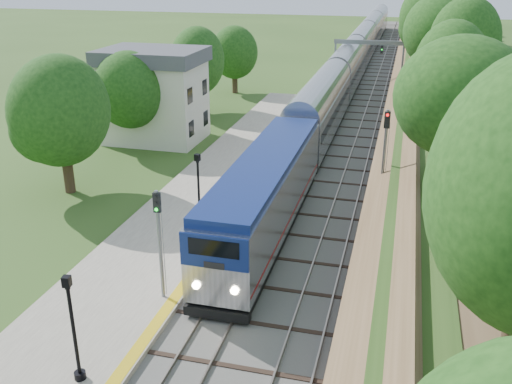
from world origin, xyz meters
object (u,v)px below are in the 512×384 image
(lamppost_far, at_px, (199,194))
(signal_farside, at_px, (385,149))
(train, at_px, (355,59))
(signal_platform, at_px, (159,233))
(signal_gantry, at_px, (369,52))
(lamppost_mid, at_px, (74,335))
(station_building, at_px, (154,95))

(lamppost_far, bearing_deg, signal_farside, 30.06)
(train, bearing_deg, signal_platform, -92.79)
(signal_gantry, distance_m, signal_farside, 35.81)
(lamppost_far, xyz_separation_m, signal_platform, (1.05, -7.86, 1.31))
(train, distance_m, signal_platform, 59.61)
(signal_gantry, height_order, lamppost_mid, signal_gantry)
(lamppost_far, distance_m, signal_farside, 11.85)
(signal_gantry, bearing_deg, lamppost_far, -98.80)
(lamppost_mid, xyz_separation_m, signal_platform, (0.75, 6.03, 1.30))
(signal_gantry, xyz_separation_m, signal_platform, (-5.37, -49.34, -1.18))
(lamppost_far, relative_size, signal_platform, 0.82)
(station_building, height_order, signal_farside, station_building)
(station_building, distance_m, lamppost_mid, 32.14)
(signal_platform, height_order, signal_farside, signal_farside)
(station_building, relative_size, train, 0.07)
(station_building, xyz_separation_m, signal_platform, (11.10, -24.35, -0.45))
(station_building, height_order, signal_platform, station_building)
(station_building, distance_m, signal_gantry, 29.94)
(signal_gantry, bearing_deg, lamppost_mid, -96.31)
(signal_farside, bearing_deg, lamppost_mid, -116.48)
(train, height_order, signal_platform, signal_platform)
(train, height_order, lamppost_far, train)
(lamppost_mid, height_order, signal_platform, signal_platform)
(signal_platform, bearing_deg, signal_gantry, 83.79)
(station_building, bearing_deg, signal_gantry, 56.62)
(station_building, height_order, signal_gantry, station_building)
(station_building, distance_m, signal_platform, 26.76)
(station_building, height_order, lamppost_far, station_building)
(lamppost_far, bearing_deg, train, 85.63)
(signal_gantry, height_order, train, signal_gantry)
(lamppost_mid, distance_m, lamppost_far, 13.90)
(signal_platform, bearing_deg, lamppost_mid, -97.09)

